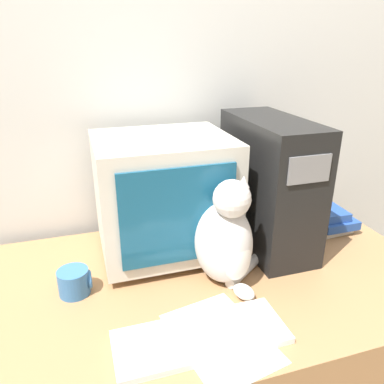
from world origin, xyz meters
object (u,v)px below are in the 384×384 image
object	(u,v)px
computer_tower	(268,184)
mug	(75,282)
pen	(154,331)
keyboard	(201,337)
cat	(226,240)
crt_monitor	(164,195)
book_stack	(329,219)

from	to	relation	value
computer_tower	mug	bearing A→B (deg)	-170.61
computer_tower	pen	distance (m)	0.65
keyboard	cat	size ratio (longest dim) A/B	1.26
computer_tower	cat	distance (m)	0.31
crt_monitor	keyboard	bearing A→B (deg)	-92.38
computer_tower	pen	xyz separation A→B (m)	(-0.50, -0.35, -0.23)
computer_tower	keyboard	world-z (taller)	computer_tower
computer_tower	cat	xyz separation A→B (m)	(-0.24, -0.19, -0.09)
cat	pen	world-z (taller)	cat
book_stack	pen	size ratio (longest dim) A/B	1.26
cat	book_stack	xyz separation A→B (m)	(0.53, 0.20, -0.10)
mug	crt_monitor	bearing A→B (deg)	26.70
crt_monitor	keyboard	xyz separation A→B (m)	(-0.02, -0.45, -0.21)
crt_monitor	cat	xyz separation A→B (m)	(0.13, -0.23, -0.07)
keyboard	pen	size ratio (longest dim) A/B	3.11
cat	book_stack	world-z (taller)	cat
book_stack	mug	size ratio (longest dim) A/B	1.82
keyboard	book_stack	xyz separation A→B (m)	(0.68, 0.42, 0.03)
pen	computer_tower	bearing A→B (deg)	34.80
mug	cat	bearing A→B (deg)	-9.19
pen	mug	world-z (taller)	mug
pen	cat	bearing A→B (deg)	31.26
cat	pen	size ratio (longest dim) A/B	2.47
cat	mug	xyz separation A→B (m)	(-0.45, 0.07, -0.11)
keyboard	crt_monitor	bearing A→B (deg)	87.62
computer_tower	pen	world-z (taller)	computer_tower
pen	book_stack	bearing A→B (deg)	24.50
keyboard	pen	world-z (taller)	keyboard
crt_monitor	book_stack	world-z (taller)	crt_monitor
computer_tower	book_stack	bearing A→B (deg)	2.95
cat	mug	size ratio (longest dim) A/B	3.57
cat	pen	distance (m)	0.34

